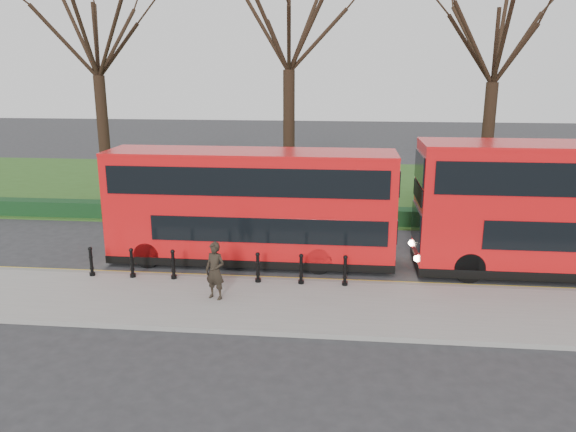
# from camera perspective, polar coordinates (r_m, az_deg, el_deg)

# --- Properties ---
(ground) EXTENTS (120.00, 120.00, 0.00)m
(ground) POSITION_cam_1_polar(r_m,az_deg,el_deg) (20.92, -8.21, -5.44)
(ground) COLOR #28282B
(ground) RESTS_ON ground
(pavement) EXTENTS (60.00, 4.00, 0.15)m
(pavement) POSITION_cam_1_polar(r_m,az_deg,el_deg) (18.21, -10.50, -8.45)
(pavement) COLOR gray
(pavement) RESTS_ON ground
(kerb) EXTENTS (60.00, 0.25, 0.16)m
(kerb) POSITION_cam_1_polar(r_m,az_deg,el_deg) (19.99, -8.91, -6.22)
(kerb) COLOR slate
(kerb) RESTS_ON ground
(grass_verge) EXTENTS (60.00, 18.00, 0.06)m
(grass_verge) POSITION_cam_1_polar(r_m,az_deg,el_deg) (35.10, -2.33, 3.06)
(grass_verge) COLOR #2B4D19
(grass_verge) RESTS_ON ground
(hedge) EXTENTS (60.00, 0.90, 0.80)m
(hedge) POSITION_cam_1_polar(r_m,az_deg,el_deg) (27.14, -4.80, 0.29)
(hedge) COLOR black
(hedge) RESTS_ON ground
(yellow_line_outer) EXTENTS (60.00, 0.10, 0.01)m
(yellow_line_outer) POSITION_cam_1_polar(r_m,az_deg,el_deg) (20.28, -8.68, -6.10)
(yellow_line_outer) COLOR yellow
(yellow_line_outer) RESTS_ON ground
(yellow_line_inner) EXTENTS (60.00, 0.10, 0.01)m
(yellow_line_inner) POSITION_cam_1_polar(r_m,az_deg,el_deg) (20.46, -8.55, -5.90)
(yellow_line_inner) COLOR yellow
(yellow_line_inner) RESTS_ON ground
(tree_left) EXTENTS (7.91, 7.91, 12.37)m
(tree_left) POSITION_cam_1_polar(r_m,az_deg,el_deg) (31.82, -19.02, 17.32)
(tree_left) COLOR black
(tree_left) RESTS_ON ground
(tree_mid) EXTENTS (8.26, 8.26, 12.90)m
(tree_mid) POSITION_cam_1_polar(r_m,az_deg,el_deg) (29.24, 0.10, 19.15)
(tree_mid) COLOR black
(tree_mid) RESTS_ON ground
(tree_right) EXTENTS (7.57, 7.57, 11.83)m
(tree_right) POSITION_cam_1_polar(r_m,az_deg,el_deg) (29.88, 20.44, 16.66)
(tree_right) COLOR black
(tree_right) RESTS_ON ground
(bollard_row) EXTENTS (8.96, 0.15, 1.00)m
(bollard_row) POSITION_cam_1_polar(r_m,az_deg,el_deg) (19.32, -7.40, -5.10)
(bollard_row) COLOR black
(bollard_row) RESTS_ON pavement
(bus_lead) EXTENTS (10.67, 2.45, 4.24)m
(bus_lead) POSITION_cam_1_polar(r_m,az_deg,el_deg) (21.04, -3.77, 0.90)
(bus_lead) COLOR red
(bus_lead) RESTS_ON ground
(pedestrian) EXTENTS (0.78, 0.65, 1.84)m
(pedestrian) POSITION_cam_1_polar(r_m,az_deg,el_deg) (17.70, -7.42, -5.54)
(pedestrian) COLOR black
(pedestrian) RESTS_ON pavement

